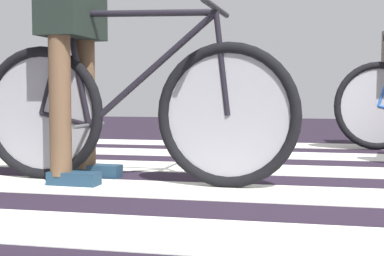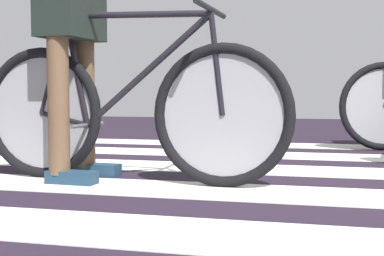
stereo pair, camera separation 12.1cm
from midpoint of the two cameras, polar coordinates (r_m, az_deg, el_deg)
The scene contains 4 objects.
ground at distance 2.71m, azimuth 16.19°, elevation -6.54°, with size 18.00×14.00×0.02m.
crosswalk_markings at distance 2.91m, azimuth 15.55°, elevation -5.58°, with size 5.34×4.25×0.00m.
bicycle_1_of_3 at distance 2.79m, azimuth -7.86°, elevation 2.03°, with size 1.74×0.52×0.93m.
cyclist_1_of_3 at distance 2.93m, azimuth -13.57°, elevation 7.58°, with size 0.33×0.42×1.03m.
Camera 1 is at (-0.27, -2.66, 0.49)m, focal length 50.23 mm.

